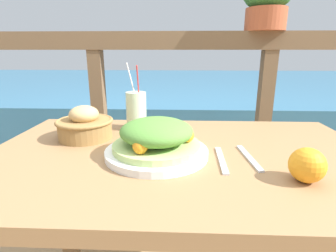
% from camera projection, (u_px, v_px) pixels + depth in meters
% --- Properties ---
extents(patio_table, '(1.16, 0.72, 0.70)m').
position_uv_depth(patio_table, '(181.00, 181.00, 0.81)').
color(patio_table, '#997047').
rests_on(patio_table, ground_plane).
extents(railing_fence, '(2.80, 0.08, 1.09)m').
position_uv_depth(railing_fence, '(181.00, 92.00, 1.42)').
color(railing_fence, brown).
rests_on(railing_fence, ground_plane).
extents(sea_backdrop, '(12.00, 4.00, 0.57)m').
position_uv_depth(sea_backdrop, '(180.00, 99.00, 3.95)').
color(sea_backdrop, teal).
rests_on(sea_backdrop, ground_plane).
extents(salad_plate, '(0.29, 0.29, 0.11)m').
position_uv_depth(salad_plate, '(157.00, 140.00, 0.74)').
color(salad_plate, white).
rests_on(salad_plate, patio_table).
extents(drink_glass, '(0.08, 0.08, 0.25)m').
position_uv_depth(drink_glass, '(136.00, 111.00, 0.99)').
color(drink_glass, beige).
rests_on(drink_glass, patio_table).
extents(bread_basket, '(0.19, 0.19, 0.11)m').
position_uv_depth(bread_basket, '(85.00, 125.00, 0.89)').
color(bread_basket, olive).
rests_on(bread_basket, patio_table).
extents(fork, '(0.02, 0.18, 0.00)m').
position_uv_depth(fork, '(221.00, 160.00, 0.72)').
color(fork, silver).
rests_on(fork, patio_table).
extents(knife, '(0.03, 0.18, 0.00)m').
position_uv_depth(knife, '(249.00, 158.00, 0.73)').
color(knife, silver).
rests_on(knife, patio_table).
extents(orange_near_basket, '(0.08, 0.08, 0.08)m').
position_uv_depth(orange_near_basket, '(307.00, 165.00, 0.59)').
color(orange_near_basket, orange).
rests_on(orange_near_basket, patio_table).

